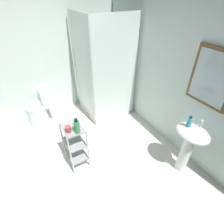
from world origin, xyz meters
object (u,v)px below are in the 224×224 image
Objects in this scene: hand_soap_bottle at (189,122)px; body_wash_bottle_green at (77,126)px; pedestal_sink at (189,142)px; rinse_cup at (68,129)px; toilet at (40,110)px; shower_stall at (103,94)px; storage_cart at (75,143)px.

body_wash_bottle_green is at bearing -118.73° from hand_soap_bottle.
rinse_cup reaches higher than pedestal_sink.
toilet is 4.81× the size of hand_soap_bottle.
toilet is (-0.31, -1.27, -0.15)m from shower_stall.
hand_soap_bottle reaches higher than toilet.
storage_cart is at bearing -44.56° from shower_stall.
rinse_cup is at bearing -44.83° from shower_stall.
pedestal_sink reaches higher than toilet.
pedestal_sink is 1.62m from storage_cart.
pedestal_sink is 0.31m from hand_soap_bottle.
rinse_cup reaches higher than storage_cart.
shower_stall is 2.63× the size of toilet.
toilet is 1.35m from storage_cart.
toilet reaches higher than storage_cart.
storage_cart is 0.36m from rinse_cup.
shower_stall is 2.47× the size of pedestal_sink.
body_wash_bottle_green is (1.45, 0.30, 0.52)m from toilet.
shower_stall is 1.31m from toilet.
body_wash_bottle_green reaches higher than toilet.
hand_soap_bottle reaches higher than rinse_cup.
shower_stall is 1.97m from pedestal_sink.
shower_stall is 1.55m from body_wash_bottle_green.
shower_stall is at bearing 135.17° from rinse_cup.
hand_soap_bottle is at bearing 9.66° from shower_stall.
body_wash_bottle_green is 0.13m from rinse_cup.
shower_stall is at bearing 135.44° from storage_cart.
shower_stall reaches higher than hand_soap_bottle.
hand_soap_bottle is (1.85, 0.31, 0.42)m from shower_stall.
storage_cart is 1.62m from hand_soap_bottle.
shower_stall is at bearing 139.83° from body_wash_bottle_green.
storage_cart is at bearing 11.46° from toilet.
body_wash_bottle_green is at bearing 54.75° from rinse_cup.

